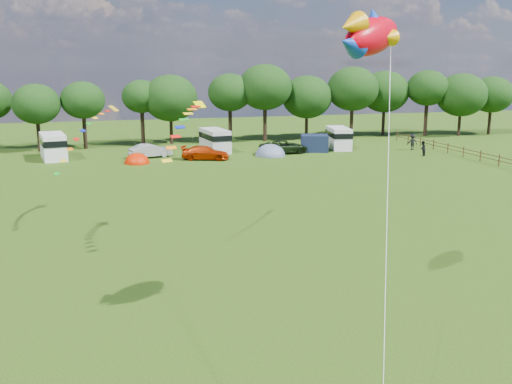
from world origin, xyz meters
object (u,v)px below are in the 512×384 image
object	(u,v)px
campervan_b	(53,145)
walker_b	(412,142)
walker_a	(423,149)
car_d	(284,147)
car_b	(150,151)
campervan_d	(339,137)
tent_greyblue	(270,155)
tent_orange	(137,163)
car_c	(205,153)
campervan_c	(215,140)
fish_kite	(368,36)

from	to	relation	value
campervan_b	walker_b	distance (m)	41.89
walker_a	walker_b	xyz separation A→B (m)	(1.32, 4.48, 0.11)
car_d	walker_b	size ratio (longest dim) A/B	2.95
car_b	campervan_d	bearing A→B (deg)	-103.97
campervan_b	tent_greyblue	xyz separation A→B (m)	(23.72, -4.17, -1.48)
tent_greyblue	walker_a	distance (m)	17.33
car_b	tent_orange	xyz separation A→B (m)	(-1.72, -3.39, -0.75)
walker_a	car_c	bearing A→B (deg)	-45.64
car_c	campervan_b	bearing A→B (deg)	91.96
car_c	tent_orange	distance (m)	7.45
car_d	campervan_c	world-z (taller)	campervan_c
walker_a	campervan_b	bearing A→B (deg)	-48.55
car_c	tent_greyblue	bearing A→B (deg)	-65.45
car_b	fish_kite	size ratio (longest dim) A/B	1.18
car_b	fish_kite	world-z (taller)	fish_kite
car_b	campervan_d	world-z (taller)	campervan_d
campervan_b	tent_orange	xyz separation A→B (m)	(8.64, -5.26, -1.48)
tent_greyblue	campervan_b	bearing A→B (deg)	170.03
campervan_b	campervan_d	size ratio (longest dim) A/B	1.06
fish_kite	walker_a	xyz separation A→B (m)	(25.86, 37.43, -10.42)
campervan_d	tent_greyblue	xyz separation A→B (m)	(-9.74, -3.05, -1.38)
car_b	walker_a	distance (m)	30.81
fish_kite	walker_b	distance (m)	51.01
walker_b	walker_a	bearing A→B (deg)	81.84
car_c	campervan_c	distance (m)	5.73
car_c	fish_kite	bearing A→B (deg)	-163.21
campervan_c	tent_greyblue	bearing A→B (deg)	-136.30
campervan_c	tent_orange	xyz separation A→B (m)	(-9.57, -5.61, -1.43)
tent_orange	tent_greyblue	size ratio (longest dim) A/B	0.77
tent_greyblue	walker_b	world-z (taller)	walker_b
campervan_b	campervan_d	distance (m)	33.48
car_d	campervan_d	size ratio (longest dim) A/B	1.02
tent_greyblue	fish_kite	distance (m)	44.83
campervan_c	walker_a	distance (m)	24.06
fish_kite	campervan_c	bearing A→B (deg)	51.65
campervan_c	walker_a	world-z (taller)	campervan_c
car_b	tent_orange	world-z (taller)	car_b
car_c	car_d	xyz separation A→B (m)	(9.66, 1.85, 0.03)
campervan_d	walker_a	size ratio (longest dim) A/B	3.25
tent_orange	walker_a	bearing A→B (deg)	-6.96
campervan_b	tent_greyblue	bearing A→B (deg)	-109.03
fish_kite	car_c	bearing A→B (deg)	54.02
campervan_d	fish_kite	distance (m)	50.24
car_b	walker_a	xyz separation A→B (m)	(29.95, -7.25, 0.10)
car_c	campervan_d	size ratio (longest dim) A/B	0.88
car_d	campervan_c	size ratio (longest dim) A/B	1.00
car_b	tent_greyblue	xyz separation A→B (m)	(13.36, -2.30, -0.75)
tent_greyblue	walker_b	xyz separation A→B (m)	(17.91, -0.48, 0.96)
campervan_c	campervan_d	xyz separation A→B (m)	(15.26, -1.46, -0.04)
car_d	campervan_d	distance (m)	8.02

